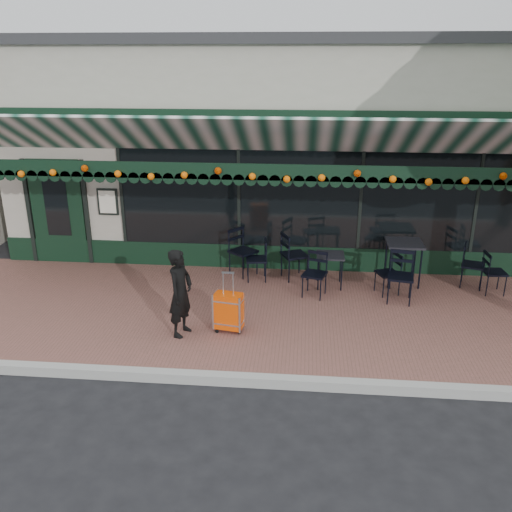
# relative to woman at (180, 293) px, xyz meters

# --- Properties ---
(ground) EXTENTS (80.00, 80.00, 0.00)m
(ground) POSITION_rel_woman_xyz_m (1.56, -1.03, -0.85)
(ground) COLOR black
(ground) RESTS_ON ground
(sidewalk) EXTENTS (18.00, 4.00, 0.15)m
(sidewalk) POSITION_rel_woman_xyz_m (1.56, 0.97, -0.78)
(sidewalk) COLOR brown
(sidewalk) RESTS_ON ground
(curb) EXTENTS (18.00, 0.16, 0.15)m
(curb) POSITION_rel_woman_xyz_m (1.56, -1.11, -0.78)
(curb) COLOR #9E9E99
(curb) RESTS_ON ground
(restaurant_building) EXTENTS (12.00, 9.60, 4.50)m
(restaurant_building) POSITION_rel_woman_xyz_m (1.56, 6.81, 1.42)
(restaurant_building) COLOR gray
(restaurant_building) RESTS_ON ground
(woman) EXTENTS (0.47, 0.59, 1.41)m
(woman) POSITION_rel_woman_xyz_m (0.00, 0.00, 0.00)
(woman) COLOR black
(woman) RESTS_ON sidewalk
(suitcase) EXTENTS (0.48, 0.32, 1.00)m
(suitcase) POSITION_rel_woman_xyz_m (0.72, 0.17, -0.37)
(suitcase) COLOR #E24407
(suitcase) RESTS_ON sidewalk
(cafe_table_a) EXTENTS (0.67, 0.67, 0.83)m
(cafe_table_a) POSITION_rel_woman_xyz_m (3.78, 2.44, 0.04)
(cafe_table_a) COLOR black
(cafe_table_a) RESTS_ON sidewalk
(cafe_table_b) EXTENTS (0.52, 0.52, 0.64)m
(cafe_table_b) POSITION_rel_woman_xyz_m (2.38, 2.15, -0.13)
(cafe_table_b) COLOR black
(cafe_table_b) RESTS_ON sidewalk
(chair_a_left) EXTENTS (0.51, 0.51, 0.78)m
(chair_a_left) POSITION_rel_woman_xyz_m (3.43, 1.88, -0.31)
(chair_a_left) COLOR black
(chair_a_left) RESTS_ON sidewalk
(chair_a_right) EXTENTS (0.54, 0.54, 0.85)m
(chair_a_right) POSITION_rel_woman_xyz_m (5.08, 2.37, -0.28)
(chair_a_right) COLOR black
(chair_a_right) RESTS_ON sidewalk
(chair_a_front) EXTENTS (0.53, 0.53, 0.93)m
(chair_a_front) POSITION_rel_woman_xyz_m (3.60, 1.56, -0.24)
(chair_a_front) COLOR black
(chair_a_front) RESTS_ON sidewalk
(chair_a_extra) EXTENTS (0.42, 0.42, 0.80)m
(chair_a_extra) POSITION_rel_woman_xyz_m (5.39, 2.10, -0.30)
(chair_a_extra) COLOR black
(chair_a_extra) RESTS_ON sidewalk
(chair_b_left) EXTENTS (0.47, 0.47, 0.83)m
(chair_b_left) POSITION_rel_woman_xyz_m (0.97, 2.33, -0.29)
(chair_b_left) COLOR black
(chair_b_left) RESTS_ON sidewalk
(chair_b_right) EXTENTS (0.63, 0.63, 0.95)m
(chair_b_right) POSITION_rel_woman_xyz_m (1.70, 2.48, -0.23)
(chair_b_right) COLOR black
(chair_b_right) RESTS_ON sidewalk
(chair_b_front) EXTENTS (0.52, 0.52, 0.83)m
(chair_b_front) POSITION_rel_woman_xyz_m (2.09, 1.65, -0.29)
(chair_b_front) COLOR black
(chair_b_front) RESTS_ON sidewalk
(chair_solo) EXTENTS (0.67, 0.67, 0.95)m
(chair_solo) POSITION_rel_woman_xyz_m (0.67, 2.58, -0.23)
(chair_solo) COLOR black
(chair_solo) RESTS_ON sidewalk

